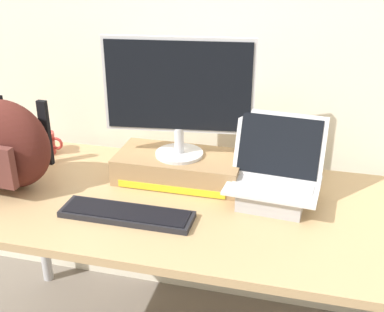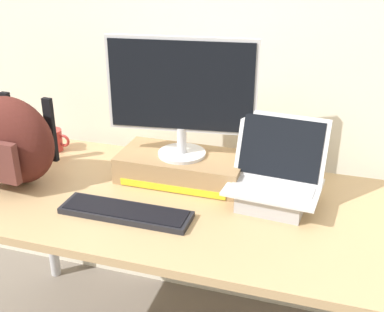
% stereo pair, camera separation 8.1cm
% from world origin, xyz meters
% --- Properties ---
extents(back_wall, '(7.00, 0.10, 2.60)m').
position_xyz_m(back_wall, '(0.00, 0.48, 1.30)').
color(back_wall, silver).
rests_on(back_wall, ground).
extents(desk, '(1.80, 0.77, 0.75)m').
position_xyz_m(desk, '(0.00, 0.00, 0.68)').
color(desk, tan).
rests_on(desk, ground).
extents(toner_box_yellow, '(0.48, 0.24, 0.10)m').
position_xyz_m(toner_box_yellow, '(-0.09, 0.16, 0.80)').
color(toner_box_yellow, '#9E7A51').
rests_on(toner_box_yellow, desk).
extents(desktop_monitor, '(0.54, 0.18, 0.44)m').
position_xyz_m(desktop_monitor, '(-0.09, 0.16, 1.09)').
color(desktop_monitor, silver).
rests_on(desktop_monitor, toner_box_yellow).
extents(open_laptop, '(0.33, 0.26, 0.30)m').
position_xyz_m(open_laptop, '(0.27, 0.08, 0.81)').
color(open_laptop, '#ADADB2').
rests_on(open_laptop, desk).
extents(external_keyboard, '(0.45, 0.12, 0.02)m').
position_xyz_m(external_keyboard, '(-0.19, -0.15, 0.76)').
color(external_keyboard, black).
rests_on(external_keyboard, desk).
extents(messenger_backpack, '(0.37, 0.25, 0.34)m').
position_xyz_m(messenger_backpack, '(-0.68, -0.05, 0.92)').
color(messenger_backpack, '#4C1E19').
rests_on(messenger_backpack, desk).
extents(coffee_mug, '(0.13, 0.09, 0.09)m').
position_xyz_m(coffee_mug, '(-0.71, 0.25, 0.80)').
color(coffee_mug, '#B2332D').
rests_on(coffee_mug, desk).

